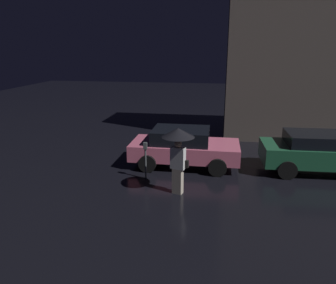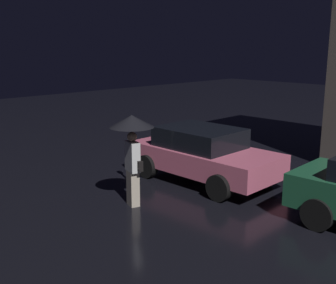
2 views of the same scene
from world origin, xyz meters
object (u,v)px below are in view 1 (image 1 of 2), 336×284
Objects in this scene: parked_car_pink at (184,146)px; pedestrian_with_umbrella at (178,144)px; parked_car_green at (320,152)px; parking_meter at (145,157)px.

parked_car_pink is 2.59m from pedestrian_with_umbrella.
parked_car_green is 2.01× the size of pedestrian_with_umbrella.
parked_car_pink is at bearing 109.71° from pedestrian_with_umbrella.
parked_car_green is 5.36m from pedestrian_with_umbrella.
parked_car_green is at bearing 45.86° from pedestrian_with_umbrella.
parked_car_green is (4.76, 0.08, 0.02)m from parked_car_pink.
parked_car_pink is 1.87m from parking_meter.
parked_car_green reaches higher than parked_car_pink.
pedestrian_with_umbrella reaches higher than parking_meter.
parking_meter is (-5.85, -1.60, 0.04)m from parked_car_green.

